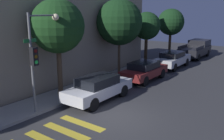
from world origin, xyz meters
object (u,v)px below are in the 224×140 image
at_px(sedan_far_end, 173,59).
at_px(tree_near_corner, 57,27).
at_px(sedan_near_corner, 99,88).
at_px(tree_far_end, 147,26).
at_px(traffic_light_pole, 39,48).
at_px(tree_behind_truck, 171,22).
at_px(pickup_truck, 196,49).
at_px(tree_midblock, 119,22).
at_px(sedan_middle, 144,70).

distance_m(sedan_far_end, tree_near_corner, 12.27).
xyz_separation_m(sedan_near_corner, tree_far_end, (10.28, 2.53, 2.94)).
bearing_deg(tree_far_end, tree_near_corner, 180.00).
height_order(traffic_light_pole, tree_behind_truck, tree_behind_truck).
xyz_separation_m(pickup_truck, tree_midblock, (-11.66, 2.53, 3.32)).
height_order(tree_near_corner, tree_far_end, tree_near_corner).
distance_m(pickup_truck, tree_midblock, 12.38).
xyz_separation_m(tree_near_corner, tree_far_end, (10.95, 0.00, -0.53)).
bearing_deg(tree_midblock, sedan_near_corner, -156.27).
bearing_deg(pickup_truck, tree_behind_truck, 121.31).
xyz_separation_m(sedan_far_end, tree_near_corner, (-11.50, 2.53, 3.46)).
bearing_deg(tree_far_end, pickup_truck, -19.52).
bearing_deg(tree_midblock, tree_far_end, 0.00).
relative_size(sedan_near_corner, sedan_far_end, 0.99).
bearing_deg(tree_near_corner, tree_far_end, 0.00).
bearing_deg(tree_near_corner, sedan_near_corner, -75.23).
bearing_deg(sedan_middle, tree_near_corner, 157.64).
xyz_separation_m(traffic_light_pole, tree_midblock, (8.82, 1.26, 0.90)).
distance_m(sedan_near_corner, tree_far_end, 10.99).
bearing_deg(tree_midblock, pickup_truck, -12.23).
distance_m(sedan_near_corner, sedan_far_end, 10.83).
xyz_separation_m(sedan_near_corner, pickup_truck, (17.41, 0.00, 0.15)).
distance_m(traffic_light_pole, tree_near_corner, 2.86).
bearing_deg(traffic_light_pole, sedan_far_end, -5.21).
height_order(traffic_light_pole, pickup_truck, traffic_light_pole).
relative_size(tree_near_corner, tree_midblock, 0.97).
relative_size(tree_midblock, tree_behind_truck, 1.13).
xyz_separation_m(tree_near_corner, tree_behind_truck, (16.54, 0.00, -0.37)).
xyz_separation_m(pickup_truck, tree_far_end, (-7.13, 2.53, 2.79)).
relative_size(traffic_light_pole, tree_near_corner, 0.86).
xyz_separation_m(pickup_truck, tree_behind_truck, (-1.54, 2.53, 2.95)).
distance_m(sedan_middle, tree_far_end, 6.18).
relative_size(pickup_truck, tree_near_corner, 0.92).
bearing_deg(tree_behind_truck, traffic_light_pole, -176.20).
height_order(sedan_middle, tree_midblock, tree_midblock).
relative_size(sedan_middle, sedan_far_end, 0.95).
bearing_deg(traffic_light_pole, tree_far_end, 5.39).
distance_m(sedan_far_end, tree_behind_truck, 6.43).
xyz_separation_m(sedan_near_corner, tree_midblock, (5.75, 2.53, 3.48)).
xyz_separation_m(sedan_far_end, pickup_truck, (6.58, 0.00, 0.15)).
bearing_deg(tree_midblock, traffic_light_pole, -171.88).
height_order(traffic_light_pole, sedan_middle, traffic_light_pole).
distance_m(sedan_near_corner, sedan_middle, 5.48).
bearing_deg(tree_behind_truck, sedan_middle, -166.33).
height_order(tree_near_corner, tree_midblock, tree_midblock).
xyz_separation_m(pickup_truck, tree_near_corner, (-18.08, 2.53, 3.32)).
bearing_deg(tree_behind_truck, sedan_near_corner, -170.95).
bearing_deg(traffic_light_pole, pickup_truck, -3.54).
bearing_deg(tree_midblock, tree_behind_truck, 0.00).
bearing_deg(pickup_truck, sedan_far_end, -180.00).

